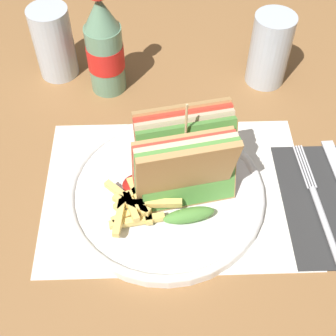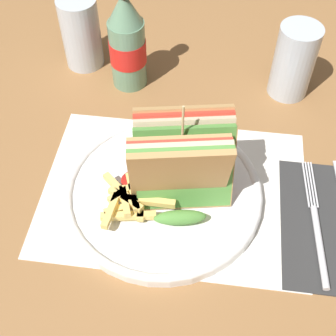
# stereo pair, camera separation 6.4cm
# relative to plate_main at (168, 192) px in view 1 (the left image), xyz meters

# --- Properties ---
(ground_plane) EXTENTS (4.00, 4.00, 0.00)m
(ground_plane) POSITION_rel_plate_main_xyz_m (-0.00, -0.01, -0.01)
(ground_plane) COLOR olive
(placemat) EXTENTS (0.37, 0.27, 0.00)m
(placemat) POSITION_rel_plate_main_xyz_m (0.01, 0.01, -0.01)
(placemat) COLOR silver
(placemat) RESTS_ON ground_plane
(plate_main) EXTENTS (0.28, 0.28, 0.02)m
(plate_main) POSITION_rel_plate_main_xyz_m (0.00, 0.00, 0.00)
(plate_main) COLOR white
(plate_main) RESTS_ON ground_plane
(club_sandwich) EXTENTS (0.14, 0.12, 0.17)m
(club_sandwich) POSITION_rel_plate_main_xyz_m (0.02, -0.00, 0.07)
(club_sandwich) COLOR tan
(club_sandwich) RESTS_ON plate_main
(fries_pile) EXTENTS (0.10, 0.09, 0.02)m
(fries_pile) POSITION_rel_plate_main_xyz_m (-0.05, -0.04, 0.02)
(fries_pile) COLOR #E5C166
(fries_pile) RESTS_ON plate_main
(ketchup_blob) EXTENTS (0.04, 0.04, 0.02)m
(ketchup_blob) POSITION_rel_plate_main_xyz_m (-0.04, 0.00, 0.02)
(ketchup_blob) COLOR maroon
(ketchup_blob) RESTS_ON plate_main
(napkin) EXTENTS (0.14, 0.21, 0.00)m
(napkin) POSITION_rel_plate_main_xyz_m (0.23, -0.02, -0.01)
(napkin) COLOR #2D2D2D
(napkin) RESTS_ON ground_plane
(fork) EXTENTS (0.03, 0.20, 0.01)m
(fork) POSITION_rel_plate_main_xyz_m (0.21, -0.04, -0.00)
(fork) COLOR silver
(fork) RESTS_ON napkin
(coke_bottle_near) EXTENTS (0.06, 0.06, 0.19)m
(coke_bottle_near) POSITION_rel_plate_main_xyz_m (-0.09, 0.24, 0.07)
(coke_bottle_near) COLOR slate
(coke_bottle_near) RESTS_ON ground_plane
(glass_near) EXTENTS (0.07, 0.07, 0.12)m
(glass_near) POSITION_rel_plate_main_xyz_m (0.17, 0.25, 0.05)
(glass_near) COLOR silver
(glass_near) RESTS_ON ground_plane
(glass_far) EXTENTS (0.07, 0.07, 0.12)m
(glass_far) POSITION_rel_plate_main_xyz_m (-0.18, 0.28, 0.04)
(glass_far) COLOR silver
(glass_far) RESTS_ON ground_plane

